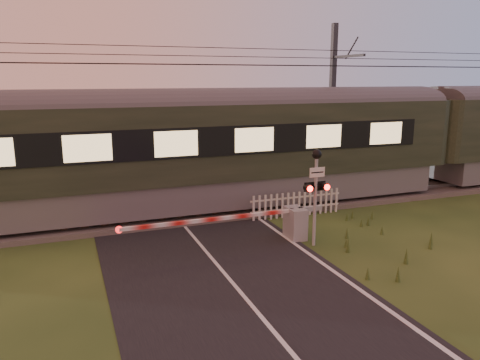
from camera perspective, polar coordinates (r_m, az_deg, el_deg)
name	(u,v)px	position (r m, az deg, el deg)	size (l,w,h in m)	color
ground	(232,283)	(11.99, -0.94, -12.50)	(160.00, 160.00, 0.00)	#223B16
road	(236,287)	(11.79, -0.46, -12.89)	(6.00, 140.00, 0.03)	black
track_bed	(174,212)	(17.84, -8.07, -3.94)	(140.00, 3.40, 0.39)	#47423D
overhead_wires	(169,58)	(17.15, -8.66, 14.53)	(120.00, 0.62, 0.62)	black
train	(426,136)	(22.85, 21.69, 5.00)	(46.47, 3.20, 4.34)	slate
boom_gate	(286,222)	(14.89, 5.68, -5.15)	(6.48, 0.78, 1.04)	gray
crossing_signal	(316,180)	(14.12, 9.24, -0.04)	(0.76, 0.33, 2.98)	gray
picket_fence	(296,204)	(17.40, 6.89, -2.93)	(3.65, 0.08, 0.93)	silver
catenary_mast	(333,104)	(22.36, 11.22, 9.12)	(0.23, 2.47, 7.43)	#2D2D30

